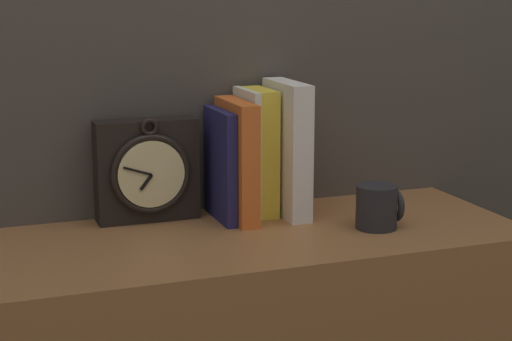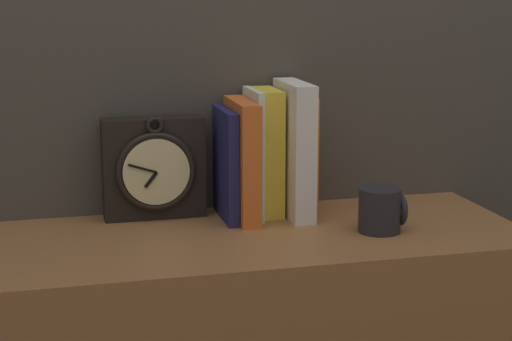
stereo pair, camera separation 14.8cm
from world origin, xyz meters
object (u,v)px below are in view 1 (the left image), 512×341
(book_slot0_navy, at_px, (220,165))
(clock, at_px, (147,171))
(book_slot5_orange, at_px, (297,153))
(mug, at_px, (378,207))
(book_slot3_yellow, at_px, (260,152))
(book_slot4_white, at_px, (287,149))
(book_slot1_orange, at_px, (236,161))
(book_slot2_white, at_px, (247,153))

(book_slot0_navy, bearing_deg, clock, 163.30)
(book_slot5_orange, relative_size, mug, 2.80)
(book_slot3_yellow, distance_m, book_slot4_white, 0.05)
(book_slot5_orange, bearing_deg, book_slot0_navy, -176.04)
(book_slot3_yellow, relative_size, mug, 2.96)
(book_slot0_navy, relative_size, book_slot4_white, 0.81)
(book_slot1_orange, xyz_separation_m, book_slot3_yellow, (0.06, 0.02, 0.01))
(book_slot2_white, xyz_separation_m, book_slot3_yellow, (0.03, 0.01, -0.00))
(book_slot0_navy, bearing_deg, book_slot5_orange, 3.96)
(book_slot0_navy, distance_m, book_slot1_orange, 0.03)
(clock, xyz_separation_m, book_slot1_orange, (0.16, -0.05, 0.02))
(book_slot0_navy, height_order, book_slot5_orange, book_slot5_orange)
(book_slot0_navy, height_order, book_slot2_white, book_slot2_white)
(book_slot4_white, height_order, book_slot5_orange, book_slot4_white)
(book_slot1_orange, xyz_separation_m, mug, (0.22, -0.15, -0.07))
(book_slot0_navy, bearing_deg, book_slot4_white, -3.39)
(mug, bearing_deg, book_slot3_yellow, 133.82)
(book_slot1_orange, relative_size, book_slot4_white, 0.88)
(book_slot2_white, bearing_deg, clock, 170.74)
(book_slot2_white, height_order, book_slot3_yellow, same)
(book_slot0_navy, bearing_deg, mug, -32.05)
(book_slot4_white, bearing_deg, book_slot0_navy, 176.61)
(mug, bearing_deg, clock, 152.78)
(book_slot5_orange, bearing_deg, book_slot4_white, -147.10)
(clock, height_order, book_slot4_white, book_slot4_white)
(book_slot4_white, bearing_deg, book_slot1_orange, -179.41)
(book_slot2_white, height_order, book_slot4_white, book_slot4_white)
(clock, distance_m, book_slot5_orange, 0.29)
(book_slot2_white, relative_size, book_slot4_white, 0.95)
(mug, bearing_deg, book_slot2_white, 139.61)
(book_slot5_orange, bearing_deg, mug, -61.90)
(clock, relative_size, book_slot4_white, 0.78)
(book_slot0_navy, distance_m, book_slot2_white, 0.06)
(clock, distance_m, book_slot2_white, 0.19)
(clock, height_order, book_slot0_navy, book_slot0_navy)
(book_slot3_yellow, height_order, book_slot5_orange, book_slot3_yellow)
(book_slot4_white, relative_size, book_slot5_orange, 1.12)
(book_slot3_yellow, relative_size, book_slot5_orange, 1.06)
(book_slot0_navy, distance_m, book_slot5_orange, 0.16)
(book_slot5_orange, bearing_deg, book_slot2_white, -178.69)
(book_slot1_orange, distance_m, book_slot4_white, 0.10)
(book_slot3_yellow, relative_size, book_slot4_white, 0.94)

